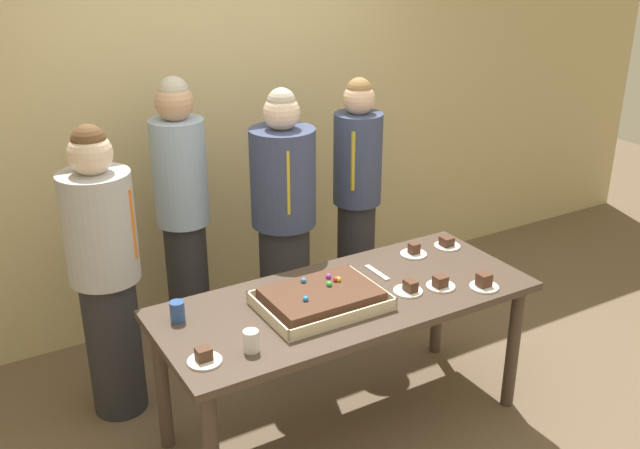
{
  "coord_description": "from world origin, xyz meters",
  "views": [
    {
      "loc": [
        -1.74,
        -2.69,
        2.5
      ],
      "look_at": [
        -0.06,
        0.15,
        1.13
      ],
      "focal_mm": 40.55,
      "sensor_mm": 36.0,
      "label": 1
    }
  ],
  "objects_px": {
    "plated_slice_center_back": "(447,244)",
    "plated_slice_far_left": "(484,283)",
    "drink_cup_nearest": "(251,341)",
    "plated_slice_far_right": "(409,289)",
    "plated_slice_near_right": "(414,252)",
    "cake_server_utensil": "(377,273)",
    "person_far_right_suit": "(105,272)",
    "sheet_cake": "(321,299)",
    "party_table": "(346,313)",
    "person_striped_tie_right": "(183,216)",
    "drink_cup_middle": "(177,311)",
    "person_serving_front": "(357,203)",
    "person_green_shirt_behind": "(284,226)",
    "plated_slice_near_left": "(204,358)",
    "plated_slice_center_front": "(440,284)"
  },
  "relations": [
    {
      "from": "sheet_cake",
      "to": "cake_server_utensil",
      "type": "relative_size",
      "value": 2.99
    },
    {
      "from": "drink_cup_middle",
      "to": "person_far_right_suit",
      "type": "height_order",
      "value": "person_far_right_suit"
    },
    {
      "from": "party_table",
      "to": "person_green_shirt_behind",
      "type": "bearing_deg",
      "value": 85.33
    },
    {
      "from": "person_serving_front",
      "to": "cake_server_utensil",
      "type": "bearing_deg",
      "value": 16.25
    },
    {
      "from": "drink_cup_middle",
      "to": "person_green_shirt_behind",
      "type": "xyz_separation_m",
      "value": [
        0.88,
        0.59,
        0.03
      ]
    },
    {
      "from": "plated_slice_far_left",
      "to": "person_green_shirt_behind",
      "type": "xyz_separation_m",
      "value": [
        -0.6,
        1.06,
        0.06
      ]
    },
    {
      "from": "party_table",
      "to": "person_striped_tie_right",
      "type": "relative_size",
      "value": 1.1
    },
    {
      "from": "sheet_cake",
      "to": "plated_slice_far_left",
      "type": "bearing_deg",
      "value": -17.31
    },
    {
      "from": "plated_slice_center_back",
      "to": "person_serving_front",
      "type": "xyz_separation_m",
      "value": [
        -0.2,
        0.65,
        0.08
      ]
    },
    {
      "from": "plated_slice_near_left",
      "to": "cake_server_utensil",
      "type": "distance_m",
      "value": 1.16
    },
    {
      "from": "plated_slice_near_left",
      "to": "person_striped_tie_right",
      "type": "bearing_deg",
      "value": 72.8
    },
    {
      "from": "drink_cup_nearest",
      "to": "person_serving_front",
      "type": "height_order",
      "value": "person_serving_front"
    },
    {
      "from": "drink_cup_middle",
      "to": "plated_slice_far_left",
      "type": "bearing_deg",
      "value": -17.99
    },
    {
      "from": "party_table",
      "to": "drink_cup_middle",
      "type": "xyz_separation_m",
      "value": [
        -0.81,
        0.2,
        0.14
      ]
    },
    {
      "from": "plated_slice_near_left",
      "to": "person_far_right_suit",
      "type": "relative_size",
      "value": 0.09
    },
    {
      "from": "plated_slice_far_right",
      "to": "drink_cup_nearest",
      "type": "distance_m",
      "value": 0.93
    },
    {
      "from": "drink_cup_middle",
      "to": "sheet_cake",
      "type": "bearing_deg",
      "value": -18.84
    },
    {
      "from": "sheet_cake",
      "to": "plated_slice_far_right",
      "type": "xyz_separation_m",
      "value": [
        0.46,
        -0.1,
        -0.02
      ]
    },
    {
      "from": "plated_slice_far_left",
      "to": "drink_cup_nearest",
      "type": "distance_m",
      "value": 1.29
    },
    {
      "from": "cake_server_utensil",
      "to": "plated_slice_center_front",
      "type": "bearing_deg",
      "value": -58.22
    },
    {
      "from": "sheet_cake",
      "to": "drink_cup_middle",
      "type": "height_order",
      "value": "sheet_cake"
    },
    {
      "from": "plated_slice_near_right",
      "to": "person_green_shirt_behind",
      "type": "bearing_deg",
      "value": 133.24
    },
    {
      "from": "plated_slice_near_left",
      "to": "person_serving_front",
      "type": "distance_m",
      "value": 1.8
    },
    {
      "from": "cake_server_utensil",
      "to": "person_far_right_suit",
      "type": "distance_m",
      "value": 1.42
    },
    {
      "from": "sheet_cake",
      "to": "cake_server_utensil",
      "type": "xyz_separation_m",
      "value": [
        0.44,
        0.16,
        -0.04
      ]
    },
    {
      "from": "drink_cup_nearest",
      "to": "plated_slice_far_right",
      "type": "bearing_deg",
      "value": 5.46
    },
    {
      "from": "drink_cup_nearest",
      "to": "plated_slice_near_right",
      "type": "bearing_deg",
      "value": 19.66
    },
    {
      "from": "cake_server_utensil",
      "to": "person_far_right_suit",
      "type": "height_order",
      "value": "person_far_right_suit"
    },
    {
      "from": "party_table",
      "to": "person_striped_tie_right",
      "type": "distance_m",
      "value": 1.19
    },
    {
      "from": "plated_slice_near_right",
      "to": "plated_slice_center_back",
      "type": "relative_size",
      "value": 1.0
    },
    {
      "from": "person_serving_front",
      "to": "person_green_shirt_behind",
      "type": "xyz_separation_m",
      "value": [
        -0.56,
        -0.07,
        -0.02
      ]
    },
    {
      "from": "cake_server_utensil",
      "to": "plated_slice_near_left",
      "type": "bearing_deg",
      "value": -163.9
    },
    {
      "from": "sheet_cake",
      "to": "plated_slice_far_right",
      "type": "bearing_deg",
      "value": -12.4
    },
    {
      "from": "cake_server_utensil",
      "to": "plated_slice_far_left",
      "type": "bearing_deg",
      "value": -47.6
    },
    {
      "from": "drink_cup_middle",
      "to": "person_far_right_suit",
      "type": "relative_size",
      "value": 0.06
    },
    {
      "from": "cake_server_utensil",
      "to": "party_table",
      "type": "bearing_deg",
      "value": -154.55
    },
    {
      "from": "plated_slice_near_left",
      "to": "plated_slice_center_front",
      "type": "bearing_deg",
      "value": 0.99
    },
    {
      "from": "plated_slice_far_left",
      "to": "person_green_shirt_behind",
      "type": "relative_size",
      "value": 0.09
    },
    {
      "from": "plated_slice_center_back",
      "to": "drink_cup_nearest",
      "type": "height_order",
      "value": "drink_cup_nearest"
    },
    {
      "from": "drink_cup_nearest",
      "to": "person_far_right_suit",
      "type": "height_order",
      "value": "person_far_right_suit"
    },
    {
      "from": "plated_slice_far_right",
      "to": "party_table",
      "type": "bearing_deg",
      "value": 157.14
    },
    {
      "from": "party_table",
      "to": "sheet_cake",
      "type": "relative_size",
      "value": 3.22
    },
    {
      "from": "plated_slice_far_left",
      "to": "drink_cup_nearest",
      "type": "relative_size",
      "value": 1.5
    },
    {
      "from": "plated_slice_near_right",
      "to": "plated_slice_far_left",
      "type": "relative_size",
      "value": 1.0
    },
    {
      "from": "plated_slice_center_back",
      "to": "plated_slice_far_left",
      "type": "bearing_deg",
      "value": -108.64
    },
    {
      "from": "plated_slice_center_back",
      "to": "drink_cup_nearest",
      "type": "xyz_separation_m",
      "value": [
        -1.45,
        -0.43,
        0.03
      ]
    },
    {
      "from": "plated_slice_near_left",
      "to": "plated_slice_center_back",
      "type": "distance_m",
      "value": 1.71
    },
    {
      "from": "sheet_cake",
      "to": "person_far_right_suit",
      "type": "bearing_deg",
      "value": 136.71
    },
    {
      "from": "plated_slice_near_left",
      "to": "plated_slice_near_right",
      "type": "height_order",
      "value": "plated_slice_near_right"
    },
    {
      "from": "party_table",
      "to": "person_far_right_suit",
      "type": "bearing_deg",
      "value": 142.55
    }
  ]
}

